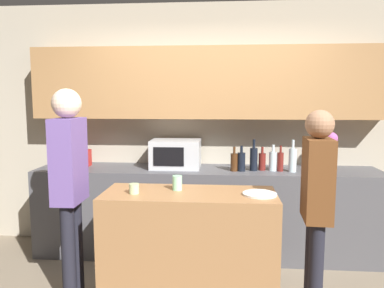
# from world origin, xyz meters

# --- Properties ---
(back_wall) EXTENTS (6.40, 0.40, 2.70)m
(back_wall) POSITION_xyz_m (0.00, 1.66, 1.54)
(back_wall) COLOR #B2A893
(back_wall) RESTS_ON ground_plane
(back_counter) EXTENTS (3.60, 0.62, 0.93)m
(back_counter) POSITION_xyz_m (0.00, 1.39, 0.46)
(back_counter) COLOR #4C4C51
(back_counter) RESTS_ON ground_plane
(kitchen_island) EXTENTS (1.35, 0.55, 0.94)m
(kitchen_island) POSITION_xyz_m (-0.09, 0.34, 0.47)
(kitchen_island) COLOR #996B42
(kitchen_island) RESTS_ON ground_plane
(microwave) EXTENTS (0.52, 0.39, 0.30)m
(microwave) POSITION_xyz_m (-0.33, 1.43, 1.08)
(microwave) COLOR #B7BABC
(microwave) RESTS_ON back_counter
(toaster) EXTENTS (0.26, 0.16, 0.18)m
(toaster) POSITION_xyz_m (-1.42, 1.43, 1.02)
(toaster) COLOR #B21E19
(toaster) RESTS_ON back_counter
(potted_plant) EXTENTS (0.14, 0.14, 0.39)m
(potted_plant) POSITION_xyz_m (1.27, 1.43, 1.12)
(potted_plant) COLOR brown
(potted_plant) RESTS_ON back_counter
(bottle_0) EXTENTS (0.07, 0.07, 0.25)m
(bottle_0) POSITION_xyz_m (0.28, 1.30, 1.02)
(bottle_0) COLOR #472814
(bottle_0) RESTS_ON back_counter
(bottle_1) EXTENTS (0.08, 0.08, 0.26)m
(bottle_1) POSITION_xyz_m (0.36, 1.30, 1.03)
(bottle_1) COLOR black
(bottle_1) RESTS_ON back_counter
(bottle_2) EXTENTS (0.08, 0.08, 0.32)m
(bottle_2) POSITION_xyz_m (0.48, 1.34, 1.05)
(bottle_2) COLOR black
(bottle_2) RESTS_ON back_counter
(bottle_3) EXTENTS (0.07, 0.07, 0.24)m
(bottle_3) POSITION_xyz_m (0.57, 1.37, 1.02)
(bottle_3) COLOR maroon
(bottle_3) RESTS_ON back_counter
(bottle_4) EXTENTS (0.08, 0.08, 0.27)m
(bottle_4) POSITION_xyz_m (0.68, 1.35, 1.03)
(bottle_4) COLOR silver
(bottle_4) RESTS_ON back_counter
(bottle_5) EXTENTS (0.06, 0.06, 0.26)m
(bottle_5) POSITION_xyz_m (0.75, 1.33, 1.03)
(bottle_5) COLOR maroon
(bottle_5) RESTS_ON back_counter
(bottle_6) EXTENTS (0.08, 0.08, 0.33)m
(bottle_6) POSITION_xyz_m (0.87, 1.30, 1.05)
(bottle_6) COLOR silver
(bottle_6) RESTS_ON back_counter
(plate_on_island) EXTENTS (0.26, 0.26, 0.01)m
(plate_on_island) POSITION_xyz_m (0.45, 0.32, 0.95)
(plate_on_island) COLOR white
(plate_on_island) RESTS_ON kitchen_island
(cup_0) EXTENTS (0.08, 0.08, 0.12)m
(cup_0) POSITION_xyz_m (-0.19, 0.41, 1.00)
(cup_0) COLOR #98E4AB
(cup_0) RESTS_ON kitchen_island
(cup_1) EXTENTS (0.08, 0.08, 0.08)m
(cup_1) POSITION_xyz_m (-0.51, 0.28, 0.98)
(cup_1) COLOR beige
(cup_1) RESTS_ON kitchen_island
(person_left) EXTENTS (0.21, 0.35, 1.59)m
(person_left) POSITION_xyz_m (0.86, 0.28, 0.94)
(person_left) COLOR black
(person_left) RESTS_ON ground_plane
(person_center) EXTENTS (0.23, 0.34, 1.74)m
(person_center) POSITION_xyz_m (-1.05, 0.33, 1.05)
(person_center) COLOR black
(person_center) RESTS_ON ground_plane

